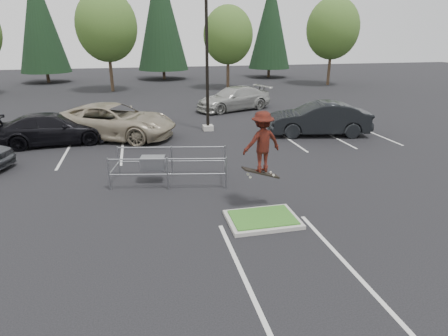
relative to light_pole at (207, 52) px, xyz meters
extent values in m
plane|color=black|center=(-0.50, -12.00, -4.56)|extent=(120.00, 120.00, 0.00)
cube|color=#9D9992|center=(-0.50, -12.00, -4.50)|extent=(2.20, 1.60, 0.12)
cube|color=#265A1C|center=(-0.50, -12.00, -4.42)|extent=(1.95, 1.35, 0.05)
cube|color=silver|center=(-5.00, -3.00, -4.56)|extent=(0.12, 5.20, 0.01)
cube|color=silver|center=(-7.70, -3.00, -4.56)|extent=(0.12, 5.20, 0.01)
cube|color=silver|center=(-10.40, -3.00, -4.56)|extent=(0.12, 5.20, 0.01)
cube|color=silver|center=(4.00, -3.00, -4.56)|extent=(0.12, 5.20, 0.01)
cube|color=silver|center=(6.70, -3.00, -4.56)|extent=(0.12, 5.20, 0.01)
cube|color=silver|center=(9.40, -3.00, -4.56)|extent=(0.12, 5.20, 0.01)
cube|color=silver|center=(-1.85, -15.00, -4.56)|extent=(0.12, 6.00, 0.01)
cube|color=silver|center=(0.85, -15.00, -4.56)|extent=(0.12, 6.00, 0.01)
cube|color=#9D9992|center=(0.00, 0.00, -4.41)|extent=(0.60, 0.60, 0.30)
cylinder|color=black|center=(0.00, 0.00, 0.44)|extent=(0.18, 0.18, 10.00)
cylinder|color=#38281C|center=(-6.50, 18.50, -2.81)|extent=(0.32, 0.32, 3.50)
ellipsoid|color=#355B21|center=(-6.50, 18.50, 1.70)|extent=(5.89, 5.89, 6.77)
sphere|color=#355B21|center=(-5.90, 18.20, 0.96)|extent=(3.68, 3.68, 3.68)
sphere|color=#355B21|center=(-7.00, 18.90, 1.15)|extent=(4.05, 4.05, 4.05)
cylinder|color=#38281C|center=(5.50, 17.80, -3.04)|extent=(0.32, 0.32, 3.04)
ellipsoid|color=#355B21|center=(5.50, 17.80, 0.88)|extent=(5.12, 5.12, 5.89)
sphere|color=#355B21|center=(6.10, 17.50, 0.24)|extent=(3.20, 3.20, 3.20)
sphere|color=#355B21|center=(5.00, 18.20, 0.40)|extent=(3.52, 3.52, 3.52)
cylinder|color=#38281C|center=(17.50, 18.30, -2.85)|extent=(0.32, 0.32, 3.42)
ellipsoid|color=#355B21|center=(17.50, 18.30, 1.56)|extent=(5.76, 5.76, 6.62)
sphere|color=#355B21|center=(18.10, 18.00, 0.84)|extent=(3.60, 3.60, 3.60)
sphere|color=#355B21|center=(17.00, 18.70, 1.02)|extent=(3.96, 3.96, 3.96)
cylinder|color=#38281C|center=(-14.50, 28.00, -3.96)|extent=(0.36, 0.36, 1.20)
cone|color=black|center=(-14.50, 28.00, 2.54)|extent=(5.72, 5.72, 11.80)
cylinder|color=#38281C|center=(-0.50, 28.50, -3.96)|extent=(0.36, 0.36, 1.20)
cone|color=black|center=(-0.50, 28.50, 3.29)|extent=(6.38, 6.38, 13.30)
cylinder|color=#38281C|center=(13.50, 27.50, -3.96)|extent=(0.36, 0.36, 1.20)
cone|color=black|center=(13.50, 27.50, 2.29)|extent=(5.50, 5.50, 11.30)
cylinder|color=gray|center=(-5.28, -8.32, -3.93)|extent=(0.07, 0.07, 1.25)
cylinder|color=gray|center=(-4.99, -6.82, -3.93)|extent=(0.07, 0.07, 1.25)
cylinder|color=gray|center=(-3.15, -8.75, -3.93)|extent=(0.07, 0.07, 1.25)
cylinder|color=gray|center=(-2.85, -7.25, -3.93)|extent=(0.07, 0.07, 1.25)
cylinder|color=gray|center=(-1.01, -9.18, -3.93)|extent=(0.07, 0.07, 1.25)
cylinder|color=gray|center=(-0.72, -7.68, -3.93)|extent=(0.07, 0.07, 1.25)
cylinder|color=gray|center=(-3.15, -8.75, -3.96)|extent=(4.28, 0.91, 0.05)
cylinder|color=gray|center=(-3.15, -8.75, -3.36)|extent=(4.28, 0.91, 0.05)
cylinder|color=gray|center=(-2.85, -7.25, -3.96)|extent=(4.28, 0.91, 0.05)
cylinder|color=gray|center=(-2.85, -7.25, -3.36)|extent=(4.28, 0.91, 0.05)
cube|color=gray|center=(-3.64, -7.87, -3.77)|extent=(1.02, 0.74, 0.52)
cube|color=black|center=(-0.27, -11.00, -3.31)|extent=(1.27, 0.48, 0.47)
cylinder|color=beige|center=(-0.67, -11.13, -3.39)|extent=(0.08, 0.05, 0.08)
cylinder|color=beige|center=(-0.67, -10.87, -3.39)|extent=(0.08, 0.05, 0.08)
cylinder|color=beige|center=(0.12, -11.13, -3.39)|extent=(0.08, 0.05, 0.08)
cylinder|color=beige|center=(0.12, -10.87, -3.39)|extent=(0.08, 0.05, 0.08)
imported|color=maroon|center=(-0.27, -11.00, -2.27)|extent=(1.40, 0.96, 1.98)
imported|color=gray|center=(-5.55, -0.50, -3.60)|extent=(7.59, 5.73, 1.92)
imported|color=black|center=(-8.50, -1.11, -3.74)|extent=(5.78, 2.74, 1.63)
imported|color=black|center=(6.00, -2.49, -3.61)|extent=(6.02, 3.10, 1.89)
imported|color=#ABACA6|center=(3.23, 6.00, -3.68)|extent=(6.50, 4.34, 1.75)
camera|label=1|loc=(-4.01, -21.93, 0.96)|focal=30.00mm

